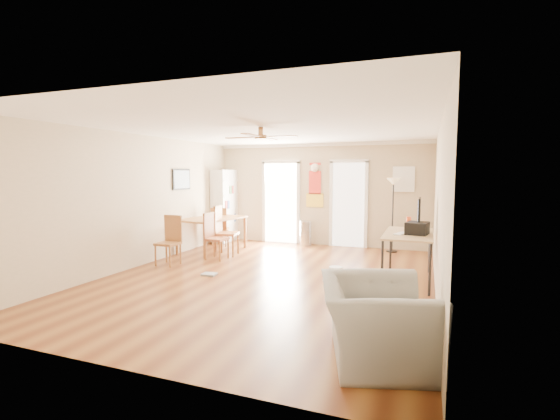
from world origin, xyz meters
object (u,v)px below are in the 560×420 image
at_px(dining_chair_far, 220,227).
at_px(torchiere_lamp, 393,215).
at_px(bookshelf, 225,206).
at_px(dining_table, 212,234).
at_px(dining_chair_right_a, 227,231).
at_px(computer_desk, 408,257).
at_px(printer, 417,228).
at_px(wastebasket_a, 336,275).
at_px(dining_chair_right_b, 217,236).
at_px(armchair, 376,321).
at_px(dining_chair_near, 168,241).
at_px(trash_can, 306,233).

height_order(dining_chair_far, torchiere_lamp, torchiere_lamp).
xyz_separation_m(bookshelf, dining_chair_far, (0.19, -0.61, -0.48)).
distance_m(dining_table, dining_chair_right_a, 0.64).
bearing_deg(computer_desk, bookshelf, 153.08).
distance_m(dining_chair_far, printer, 5.19).
bearing_deg(wastebasket_a, printer, 17.96).
xyz_separation_m(dining_chair_right_b, computer_desk, (3.91, -0.38, -0.08)).
bearing_deg(armchair, computer_desk, -19.34).
bearing_deg(dining_chair_right_b, printer, -94.81).
distance_m(dining_chair_far, computer_desk, 5.01).
height_order(dining_chair_far, printer, printer).
bearing_deg(dining_chair_near, trash_can, 57.71).
bearing_deg(trash_can, printer, -44.40).
bearing_deg(computer_desk, printer, -33.40).
bearing_deg(dining_chair_near, computer_desk, 6.15).
bearing_deg(bookshelf, dining_chair_right_a, -66.36).
height_order(dining_chair_right_a, dining_chair_right_b, dining_chair_right_a).
xyz_separation_m(dining_chair_near, armchair, (4.40, -2.65, -0.10)).
height_order(bookshelf, printer, bookshelf).
height_order(dining_chair_right_b, dining_chair_far, dining_chair_right_b).
xyz_separation_m(dining_chair_right_b, dining_chair_near, (-0.65, -0.81, -0.01)).
bearing_deg(dining_chair_far, trash_can, -179.77).
xyz_separation_m(bookshelf, dining_chair_right_b, (0.94, -2.08, -0.47)).
bearing_deg(dining_table, computer_desk, -14.28).
distance_m(dining_table, dining_chair_right_b, 0.94).
bearing_deg(dining_chair_near, dining_chair_right_a, 63.50).
distance_m(bookshelf, torchiere_lamp, 4.39).
relative_size(printer, wastebasket_a, 1.47).
bearing_deg(torchiere_lamp, dining_table, -160.84).
relative_size(trash_can, computer_desk, 0.41).
xyz_separation_m(dining_chair_far, wastebasket_a, (3.53, -2.35, -0.35)).
bearing_deg(printer, bookshelf, 162.96).
bearing_deg(wastebasket_a, computer_desk, 23.97).
relative_size(dining_chair_far, wastebasket_a, 3.63).
xyz_separation_m(torchiere_lamp, armchair, (0.30, -5.61, -0.48)).
distance_m(dining_chair_far, torchiere_lamp, 4.26).
height_order(bookshelf, dining_chair_far, bookshelf).
distance_m(torchiere_lamp, wastebasket_a, 3.18).
bearing_deg(computer_desk, torchiere_lamp, 100.43).
bearing_deg(printer, computer_desk, 156.67).
height_order(dining_chair_right_a, wastebasket_a, dining_chair_right_a).
height_order(trash_can, armchair, armchair).
xyz_separation_m(bookshelf, computer_desk, (4.85, -2.46, -0.55)).
bearing_deg(dining_chair_right_a, bookshelf, 19.92).
distance_m(dining_chair_near, dining_chair_far, 2.29).
bearing_deg(trash_can, dining_chair_near, -123.04).
bearing_deg(torchiere_lamp, dining_chair_right_b, -148.10).
relative_size(trash_can, armchair, 0.53).
bearing_deg(dining_table, trash_can, 38.02).
distance_m(dining_table, dining_chair_far, 0.75).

